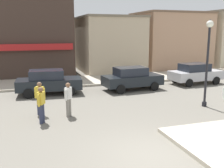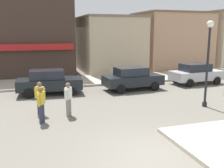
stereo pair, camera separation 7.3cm
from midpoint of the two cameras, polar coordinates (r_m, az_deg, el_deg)
name	(u,v)px [view 1 (the left image)]	position (r m, az deg, el deg)	size (l,w,h in m)	color
ground_plane	(154,156)	(8.89, 8.87, -15.16)	(160.00, 160.00, 0.00)	#6B665B
kerb_far	(78,81)	(20.86, -7.59, 0.63)	(80.00, 4.00, 0.15)	#B7AD99
lamp_post	(208,51)	(14.43, 20.05, 6.80)	(0.36, 0.36, 4.54)	black
parked_car_nearest	(49,82)	(17.05, -13.76, 0.49)	(4.11, 2.10, 1.56)	black
parked_car_second	(132,78)	(17.89, 4.25, 1.29)	(4.11, 2.09, 1.56)	black
parked_car_third	(195,73)	(20.86, 17.59, 2.25)	(4.11, 2.09, 1.56)	#B7B7BC
pedestrian_crossing_near	(41,104)	(11.77, -15.31, -4.19)	(0.36, 0.53, 1.61)	#2D334C
pedestrian_crossing_far	(68,98)	(12.45, -9.65, -3.09)	(0.39, 0.50, 1.61)	gray
pedestrian_kerb_side	(40,97)	(12.92, -15.56, -2.82)	(0.52, 0.37, 1.61)	#2D334C
building_corner_shop	(14,30)	(26.01, -20.66, 10.87)	(10.11, 8.14, 8.03)	#3D2D26
building_storefront_left_near	(108,44)	(26.62, -0.92, 8.71)	(5.71, 7.27, 5.35)	tan
building_storefront_left_mid	(170,40)	(29.49, 12.37, 9.24)	(7.25, 6.15, 5.88)	tan
building_storefront_right_near	(219,39)	(34.04, 22.15, 9.13)	(5.61, 7.77, 6.12)	beige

